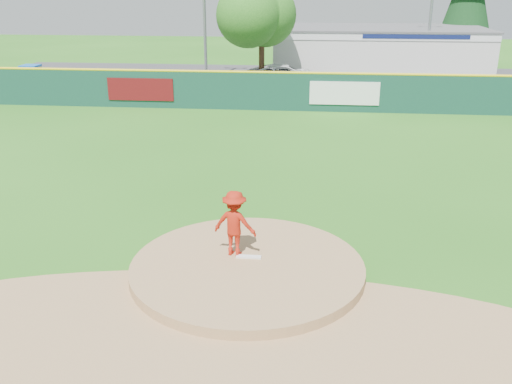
# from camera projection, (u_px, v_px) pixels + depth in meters

# --- Properties ---
(ground) EXTENTS (120.00, 120.00, 0.00)m
(ground) POSITION_uv_depth(u_px,v_px,m) (247.00, 273.00, 13.47)
(ground) COLOR #286B19
(ground) RESTS_ON ground
(pitchers_mound) EXTENTS (5.50, 5.50, 0.50)m
(pitchers_mound) POSITION_uv_depth(u_px,v_px,m) (247.00, 273.00, 13.47)
(pitchers_mound) COLOR #9E774C
(pitchers_mound) RESTS_ON ground
(pitching_rubber) EXTENTS (0.60, 0.15, 0.04)m
(pitching_rubber) POSITION_uv_depth(u_px,v_px,m) (249.00, 257.00, 13.65)
(pitching_rubber) COLOR white
(pitching_rubber) RESTS_ON pitchers_mound
(infield_dirt_arc) EXTENTS (15.40, 15.40, 0.01)m
(infield_dirt_arc) POSITION_uv_depth(u_px,v_px,m) (229.00, 349.00, 10.67)
(infield_dirt_arc) COLOR #9E774C
(infield_dirt_arc) RESTS_ON ground
(parking_lot) EXTENTS (44.00, 16.00, 0.02)m
(parking_lot) POSITION_uv_depth(u_px,v_px,m) (294.00, 82.00, 38.64)
(parking_lot) COLOR #38383A
(parking_lot) RESTS_ON ground
(pitcher) EXTENTS (1.15, 0.81, 1.62)m
(pitcher) POSITION_uv_depth(u_px,v_px,m) (235.00, 223.00, 13.56)
(pitcher) COLOR #A91E0E
(pitcher) RESTS_ON pitchers_mound
(van) EXTENTS (5.46, 3.41, 1.41)m
(van) POSITION_uv_depth(u_px,v_px,m) (285.00, 75.00, 36.99)
(van) COLOR white
(van) RESTS_ON parking_lot
(pool_building_grp) EXTENTS (15.20, 8.20, 3.31)m
(pool_building_grp) POSITION_uv_depth(u_px,v_px,m) (378.00, 50.00, 42.15)
(pool_building_grp) COLOR silver
(pool_building_grp) RESTS_ON ground
(fence_banners) EXTENTS (14.46, 0.04, 1.20)m
(fence_banners) POSITION_uv_depth(u_px,v_px,m) (241.00, 91.00, 30.06)
(fence_banners) COLOR #5F0D10
(fence_banners) RESTS_ON ground
(playground_slide) EXTENTS (1.04, 2.92, 1.61)m
(playground_slide) POSITION_uv_depth(u_px,v_px,m) (31.00, 78.00, 35.30)
(playground_slide) COLOR blue
(playground_slide) RESTS_ON ground
(outfield_fence) EXTENTS (40.00, 0.14, 2.07)m
(outfield_fence) POSITION_uv_depth(u_px,v_px,m) (287.00, 90.00, 29.87)
(outfield_fence) COLOR #123C30
(outfield_fence) RESTS_ON ground
(deciduous_tree) EXTENTS (5.60, 5.60, 7.36)m
(deciduous_tree) POSITION_uv_depth(u_px,v_px,m) (262.00, 14.00, 35.38)
(deciduous_tree) COLOR #382314
(deciduous_tree) RESTS_ON ground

